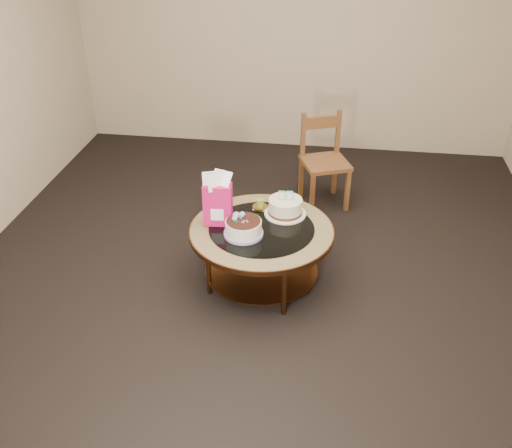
# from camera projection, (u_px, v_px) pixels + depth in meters

# --- Properties ---
(ground) EXTENTS (5.00, 5.00, 0.00)m
(ground) POSITION_uv_depth(u_px,v_px,m) (261.00, 280.00, 4.21)
(ground) COLOR black
(ground) RESTS_ON ground
(room_walls) EXTENTS (4.52, 5.02, 2.61)m
(room_walls) POSITION_uv_depth(u_px,v_px,m) (263.00, 74.00, 3.40)
(room_walls) COLOR tan
(room_walls) RESTS_ON ground
(coffee_table) EXTENTS (1.02, 1.02, 0.46)m
(coffee_table) POSITION_uv_depth(u_px,v_px,m) (262.00, 237.00, 4.01)
(coffee_table) COLOR brown
(coffee_table) RESTS_ON ground
(decorated_cake) EXTENTS (0.27, 0.27, 0.16)m
(decorated_cake) POSITION_uv_depth(u_px,v_px,m) (243.00, 228.00, 3.87)
(decorated_cake) COLOR #9E87BF
(decorated_cake) RESTS_ON coffee_table
(cream_cake) EXTENTS (0.30, 0.30, 0.19)m
(cream_cake) POSITION_uv_depth(u_px,v_px,m) (285.00, 207.00, 4.10)
(cream_cake) COLOR white
(cream_cake) RESTS_ON coffee_table
(gift_bag) EXTENTS (0.20, 0.15, 0.39)m
(gift_bag) POSITION_uv_depth(u_px,v_px,m) (218.00, 199.00, 3.93)
(gift_bag) COLOR #E1156F
(gift_bag) RESTS_ON coffee_table
(pillar_candle) EXTENTS (0.11, 0.11, 0.08)m
(pillar_candle) POSITION_uv_depth(u_px,v_px,m) (260.00, 205.00, 4.19)
(pillar_candle) COLOR #E9D760
(pillar_candle) RESTS_ON coffee_table
(dining_chair) EXTENTS (0.49, 0.49, 0.82)m
(dining_chair) POSITION_uv_depth(u_px,v_px,m) (324.00, 160.00, 5.01)
(dining_chair) COLOR brown
(dining_chair) RESTS_ON ground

